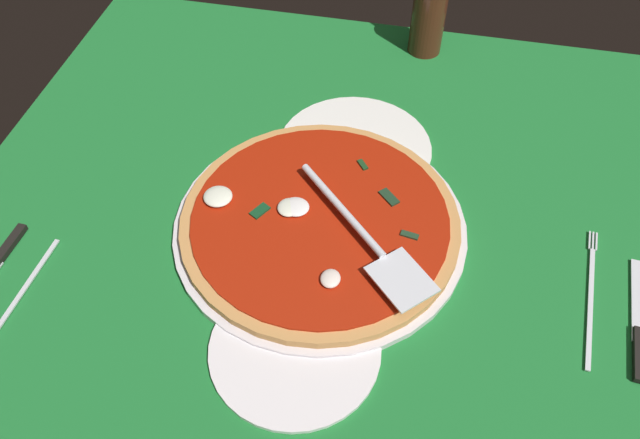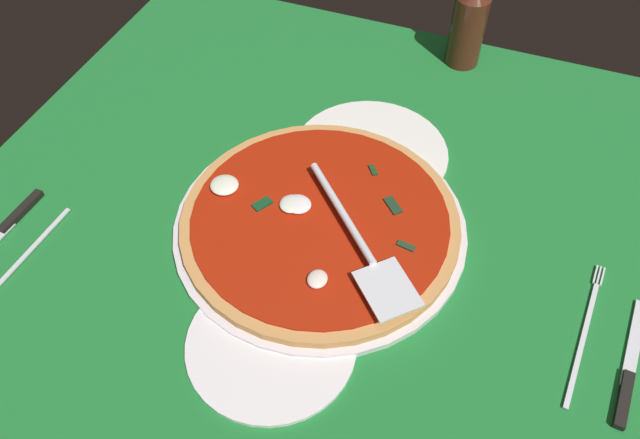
{
  "view_description": "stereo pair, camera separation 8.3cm",
  "coord_description": "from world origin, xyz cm",
  "px_view_note": "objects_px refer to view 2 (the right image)",
  "views": [
    {
      "loc": [
        -50.55,
        -10.26,
        66.55
      ],
      "look_at": [
        1.82,
        0.94,
        2.38
      ],
      "focal_mm": 35.54,
      "sensor_mm": 36.0,
      "label": 1
    },
    {
      "loc": [
        -48.17,
        -18.26,
        66.55
      ],
      "look_at": [
        1.82,
        0.94,
        2.38
      ],
      "focal_mm": 35.54,
      "sensor_mm": 36.0,
      "label": 2
    }
  ],
  "objects_px": {
    "pizza_server": "(360,243)",
    "place_setting_far": "(8,251)",
    "dinner_plate_right": "(371,153)",
    "beer_bottle": "(470,18)",
    "dinner_plate_left": "(268,343)",
    "pizza": "(319,221)",
    "place_setting_near": "(606,354)"
  },
  "relations": [
    {
      "from": "dinner_plate_left",
      "to": "beer_bottle",
      "type": "xyz_separation_m",
      "value": [
        0.62,
        -0.09,
        0.08
      ]
    },
    {
      "from": "dinner_plate_left",
      "to": "pizza",
      "type": "xyz_separation_m",
      "value": [
        0.18,
        0.01,
        0.02
      ]
    },
    {
      "from": "pizza_server",
      "to": "dinner_plate_right",
      "type": "bearing_deg",
      "value": 148.89
    },
    {
      "from": "place_setting_near",
      "to": "place_setting_far",
      "type": "bearing_deg",
      "value": 104.66
    },
    {
      "from": "dinner_plate_left",
      "to": "place_setting_far",
      "type": "distance_m",
      "value": 0.37
    },
    {
      "from": "pizza",
      "to": "place_setting_near",
      "type": "distance_m",
      "value": 0.38
    },
    {
      "from": "pizza_server",
      "to": "beer_bottle",
      "type": "relative_size",
      "value": 0.92
    },
    {
      "from": "dinner_plate_left",
      "to": "pizza_server",
      "type": "bearing_deg",
      "value": -21.73
    },
    {
      "from": "pizza",
      "to": "place_setting_far",
      "type": "distance_m",
      "value": 0.41
    },
    {
      "from": "dinner_plate_left",
      "to": "pizza",
      "type": "relative_size",
      "value": 0.54
    },
    {
      "from": "dinner_plate_left",
      "to": "beer_bottle",
      "type": "bearing_deg",
      "value": -8.11
    },
    {
      "from": "dinner_plate_right",
      "to": "beer_bottle",
      "type": "relative_size",
      "value": 1.02
    },
    {
      "from": "dinner_plate_right",
      "to": "beer_bottle",
      "type": "xyz_separation_m",
      "value": [
        0.27,
        -0.07,
        0.08
      ]
    },
    {
      "from": "dinner_plate_right",
      "to": "pizza_server",
      "type": "distance_m",
      "value": 0.2
    },
    {
      "from": "dinner_plate_right",
      "to": "dinner_plate_left",
      "type": "bearing_deg",
      "value": 177.79
    },
    {
      "from": "dinner_plate_left",
      "to": "pizza_server",
      "type": "xyz_separation_m",
      "value": [
        0.15,
        -0.06,
        0.04
      ]
    },
    {
      "from": "pizza",
      "to": "place_setting_near",
      "type": "bearing_deg",
      "value": -98.32
    },
    {
      "from": "pizza_server",
      "to": "place_setting_near",
      "type": "bearing_deg",
      "value": 40.89
    },
    {
      "from": "dinner_plate_right",
      "to": "place_setting_far",
      "type": "height_order",
      "value": "place_setting_far"
    },
    {
      "from": "place_setting_near",
      "to": "dinner_plate_right",
      "type": "bearing_deg",
      "value": 63.79
    },
    {
      "from": "pizza_server",
      "to": "place_setting_near",
      "type": "distance_m",
      "value": 0.31
    },
    {
      "from": "dinner_plate_right",
      "to": "place_setting_far",
      "type": "bearing_deg",
      "value": 131.54
    },
    {
      "from": "dinner_plate_right",
      "to": "pizza_server",
      "type": "relative_size",
      "value": 1.11
    },
    {
      "from": "pizza",
      "to": "place_setting_far",
      "type": "relative_size",
      "value": 1.66
    },
    {
      "from": "pizza_server",
      "to": "place_setting_far",
      "type": "height_order",
      "value": "pizza_server"
    },
    {
      "from": "place_setting_far",
      "to": "beer_bottle",
      "type": "distance_m",
      "value": 0.77
    },
    {
      "from": "place_setting_far",
      "to": "place_setting_near",
      "type": "bearing_deg",
      "value": 102.69
    },
    {
      "from": "place_setting_far",
      "to": "pizza_server",
      "type": "bearing_deg",
      "value": 112.1
    },
    {
      "from": "pizza",
      "to": "place_setting_near",
      "type": "height_order",
      "value": "pizza"
    },
    {
      "from": "dinner_plate_right",
      "to": "pizza_server",
      "type": "height_order",
      "value": "pizza_server"
    },
    {
      "from": "pizza",
      "to": "dinner_plate_left",
      "type": "bearing_deg",
      "value": -177.91
    },
    {
      "from": "dinner_plate_right",
      "to": "place_setting_near",
      "type": "relative_size",
      "value": 1.01
    }
  ]
}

